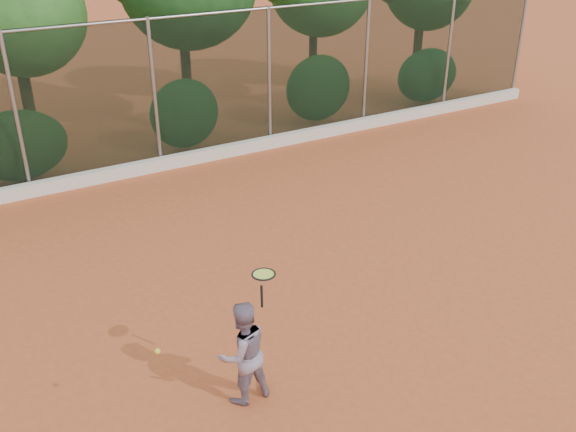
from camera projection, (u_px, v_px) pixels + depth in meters
ground at (320, 312)px, 10.02m from camera, size 80.00×80.00×0.00m
concrete_curb at (163, 163)px, 15.21m from camera, size 24.00×0.20×0.30m
tennis_player at (243, 353)px, 8.00m from camera, size 0.73×0.58×1.43m
chainlink_fence at (154, 91)px, 14.59m from camera, size 24.09×0.09×3.50m
tennis_racket at (263, 277)px, 7.67m from camera, size 0.31×0.31×0.52m
tennis_ball_in_flight at (157, 351)px, 7.11m from camera, size 0.07×0.07×0.07m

